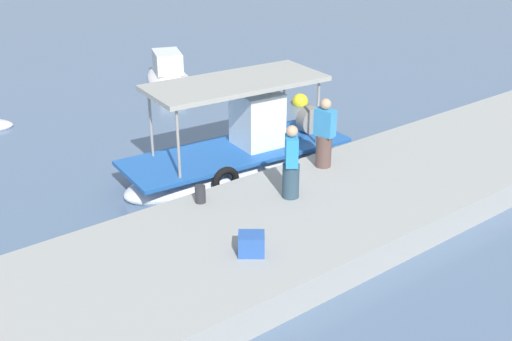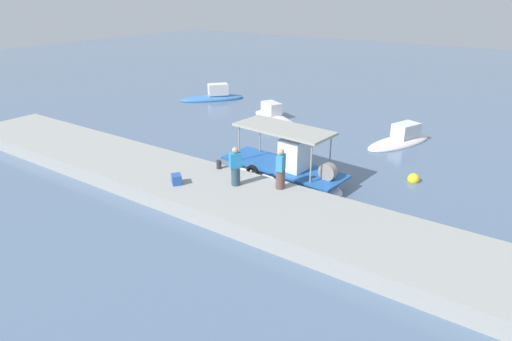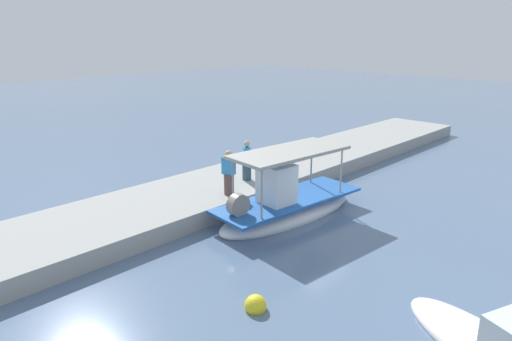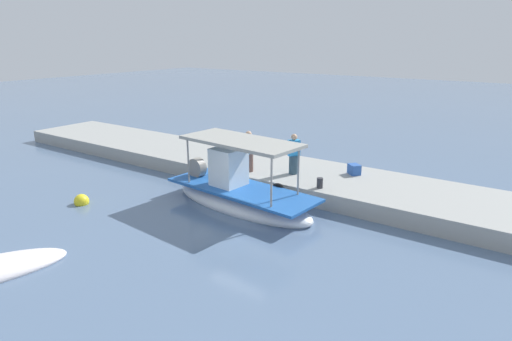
{
  "view_description": "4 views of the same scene",
  "coord_description": "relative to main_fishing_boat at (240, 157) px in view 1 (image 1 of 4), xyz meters",
  "views": [
    {
      "loc": [
        -8.13,
        -12.93,
        7.14
      ],
      "look_at": [
        0.26,
        -2.02,
        0.84
      ],
      "focal_mm": 43.89,
      "sensor_mm": 36.0,
      "label": 1
    },
    {
      "loc": [
        10.73,
        -16.98,
        8.53
      ],
      "look_at": [
        0.27,
        -1.85,
        0.83
      ],
      "focal_mm": 30.61,
      "sensor_mm": 36.0,
      "label": 2
    },
    {
      "loc": [
        13.16,
        9.95,
        6.76
      ],
      "look_at": [
        0.34,
        -2.68,
        1.25
      ],
      "focal_mm": 31.51,
      "sensor_mm": 36.0,
      "label": 3
    },
    {
      "loc": [
        -8.58,
        12.16,
        6.22
      ],
      "look_at": [
        0.97,
        -1.61,
        1.11
      ],
      "focal_mm": 30.6,
      "sensor_mm": 36.0,
      "label": 4
    }
  ],
  "objects": [
    {
      "name": "ground_plane",
      "position": [
        -0.94,
        0.44,
        -0.48
      ],
      "size": [
        120.0,
        120.0,
        0.0
      ],
      "primitive_type": "plane",
      "color": "slate"
    },
    {
      "name": "dock_quay",
      "position": [
        -0.94,
        -3.51,
        -0.15
      ],
      "size": [
        36.0,
        4.24,
        0.67
      ],
      "primitive_type": "cube",
      "color": "#9D9E9A",
      "rests_on": "ground_plane"
    },
    {
      "name": "fisherman_by_crate",
      "position": [
        1.06,
        -2.09,
        0.99
      ],
      "size": [
        0.47,
        0.55,
        1.78
      ],
      "color": "brown",
      "rests_on": "dock_quay"
    },
    {
      "name": "mooring_bollard",
      "position": [
        -2.47,
        -1.87,
        0.38
      ],
      "size": [
        0.24,
        0.24,
        0.4
      ],
      "primitive_type": "cylinder",
      "color": "#2D2D33",
      "rests_on": "dock_quay"
    },
    {
      "name": "marker_buoy",
      "position": [
        5.16,
        3.41,
        -0.37
      ],
      "size": [
        0.57,
        0.57,
        0.57
      ],
      "color": "yellow",
      "rests_on": "ground_plane"
    },
    {
      "name": "cargo_crate",
      "position": [
        -2.87,
        -4.28,
        0.4
      ],
      "size": [
        0.64,
        0.63,
        0.43
      ],
      "primitive_type": "cube",
      "rotation": [
        0.0,
        0.0,
        2.48
      ],
      "color": "#2C57AA",
      "rests_on": "dock_quay"
    },
    {
      "name": "moored_boat_far",
      "position": [
        2.86,
        8.59,
        -0.3
      ],
      "size": [
        3.39,
        5.32,
        1.4
      ],
      "color": "silver",
      "rests_on": "ground_plane"
    },
    {
      "name": "main_fishing_boat",
      "position": [
        0.0,
        0.0,
        0.0
      ],
      "size": [
        6.61,
        2.65,
        2.97
      ],
      "color": "white",
      "rests_on": "ground_plane"
    },
    {
      "name": "fisherman_near_bollard",
      "position": [
        -0.7,
        -2.9,
        0.97
      ],
      "size": [
        0.54,
        0.55,
        1.73
      ],
      "color": "#2F4858",
      "rests_on": "dock_quay"
    }
  ]
}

